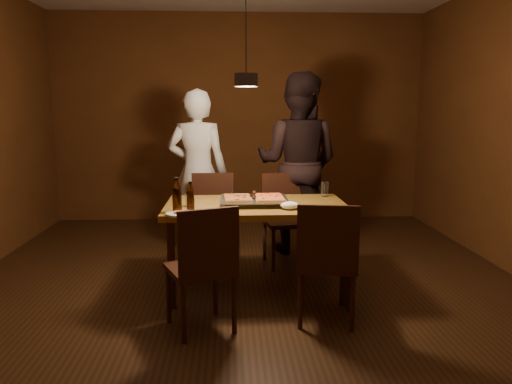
{
  "coord_description": "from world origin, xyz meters",
  "views": [
    {
      "loc": [
        -0.13,
        -3.9,
        1.54
      ],
      "look_at": [
        0.09,
        0.18,
        0.85
      ],
      "focal_mm": 35.0,
      "sensor_mm": 36.0,
      "label": 1
    }
  ],
  "objects_px": {
    "chair_far_left": "(212,210)",
    "pendant_lamp": "(246,79)",
    "chair_near_left": "(204,258)",
    "diner_dark": "(298,164)",
    "chair_near_right": "(327,252)",
    "beer_bottle_b": "(190,196)",
    "pizza_tray": "(254,201)",
    "chair_far_right": "(285,210)",
    "beer_bottle_a": "(177,195)",
    "diner_white": "(198,172)",
    "dining_table": "(256,212)",
    "plate_slice": "(181,214)"
  },
  "relations": [
    {
      "from": "chair_far_left",
      "to": "pendant_lamp",
      "type": "relative_size",
      "value": 0.44
    },
    {
      "from": "chair_near_left",
      "to": "diner_dark",
      "type": "relative_size",
      "value": 0.29
    },
    {
      "from": "chair_near_left",
      "to": "chair_near_right",
      "type": "relative_size",
      "value": 1.13
    },
    {
      "from": "chair_near_left",
      "to": "beer_bottle_b",
      "type": "xyz_separation_m",
      "value": [
        -0.13,
        0.55,
        0.33
      ]
    },
    {
      "from": "pizza_tray",
      "to": "pendant_lamp",
      "type": "xyz_separation_m",
      "value": [
        -0.07,
        -0.16,
        0.99
      ]
    },
    {
      "from": "chair_far_right",
      "to": "chair_far_left",
      "type": "bearing_deg",
      "value": -11.51
    },
    {
      "from": "beer_bottle_a",
      "to": "diner_dark",
      "type": "height_order",
      "value": "diner_dark"
    },
    {
      "from": "chair_far_right",
      "to": "diner_white",
      "type": "distance_m",
      "value": 1.05
    },
    {
      "from": "chair_far_right",
      "to": "pizza_tray",
      "type": "relative_size",
      "value": 0.88
    },
    {
      "from": "chair_near_left",
      "to": "beer_bottle_b",
      "type": "relative_size",
      "value": 2.39
    },
    {
      "from": "dining_table",
      "to": "chair_near_left",
      "type": "relative_size",
      "value": 2.73
    },
    {
      "from": "beer_bottle_b",
      "to": "pizza_tray",
      "type": "bearing_deg",
      "value": 25.8
    },
    {
      "from": "plate_slice",
      "to": "chair_near_right",
      "type": "bearing_deg",
      "value": -17.0
    },
    {
      "from": "chair_near_left",
      "to": "chair_near_right",
      "type": "xyz_separation_m",
      "value": [
        0.86,
        0.08,
        0.0
      ]
    },
    {
      "from": "beer_bottle_a",
      "to": "chair_near_right",
      "type": "bearing_deg",
      "value": -21.23
    },
    {
      "from": "chair_near_left",
      "to": "chair_near_right",
      "type": "bearing_deg",
      "value": -17.05
    },
    {
      "from": "dining_table",
      "to": "chair_near_left",
      "type": "distance_m",
      "value": 0.91
    },
    {
      "from": "chair_near_right",
      "to": "chair_near_left",
      "type": "bearing_deg",
      "value": -164.55
    },
    {
      "from": "chair_near_left",
      "to": "pendant_lamp",
      "type": "height_order",
      "value": "pendant_lamp"
    },
    {
      "from": "pendant_lamp",
      "to": "diner_white",
      "type": "bearing_deg",
      "value": 108.7
    },
    {
      "from": "dining_table",
      "to": "diner_dark",
      "type": "xyz_separation_m",
      "value": [
        0.51,
        1.19,
        0.28
      ]
    },
    {
      "from": "beer_bottle_a",
      "to": "beer_bottle_b",
      "type": "height_order",
      "value": "beer_bottle_a"
    },
    {
      "from": "chair_far_left",
      "to": "pendant_lamp",
      "type": "bearing_deg",
      "value": 110.3
    },
    {
      "from": "chair_near_right",
      "to": "plate_slice",
      "type": "xyz_separation_m",
      "value": [
        -1.04,
        0.32,
        0.22
      ]
    },
    {
      "from": "dining_table",
      "to": "chair_far_left",
      "type": "height_order",
      "value": "chair_far_left"
    },
    {
      "from": "beer_bottle_a",
      "to": "pendant_lamp",
      "type": "bearing_deg",
      "value": 13.4
    },
    {
      "from": "dining_table",
      "to": "chair_far_right",
      "type": "xyz_separation_m",
      "value": [
        0.33,
        0.77,
        -0.14
      ]
    },
    {
      "from": "dining_table",
      "to": "plate_slice",
      "type": "xyz_separation_m",
      "value": [
        -0.58,
        -0.41,
        0.08
      ]
    },
    {
      "from": "beer_bottle_a",
      "to": "diner_dark",
      "type": "distance_m",
      "value": 1.88
    },
    {
      "from": "chair_far_left",
      "to": "chair_near_right",
      "type": "height_order",
      "value": "same"
    },
    {
      "from": "chair_far_right",
      "to": "diner_white",
      "type": "xyz_separation_m",
      "value": [
        -0.89,
        0.45,
        0.33
      ]
    },
    {
      "from": "chair_near_right",
      "to": "diner_dark",
      "type": "height_order",
      "value": "diner_dark"
    },
    {
      "from": "diner_dark",
      "to": "plate_slice",
      "type": "bearing_deg",
      "value": 78.42
    },
    {
      "from": "beer_bottle_a",
      "to": "diner_white",
      "type": "xyz_separation_m",
      "value": [
        0.06,
        1.53,
        -0.02
      ]
    },
    {
      "from": "chair_far_right",
      "to": "chair_near_right",
      "type": "distance_m",
      "value": 1.5
    },
    {
      "from": "pizza_tray",
      "to": "beer_bottle_b",
      "type": "bearing_deg",
      "value": -155.45
    },
    {
      "from": "plate_slice",
      "to": "diner_white",
      "type": "xyz_separation_m",
      "value": [
        0.02,
        1.63,
        0.11
      ]
    },
    {
      "from": "diner_white",
      "to": "chair_far_left",
      "type": "bearing_deg",
      "value": 117.17
    },
    {
      "from": "chair_near_right",
      "to": "pizza_tray",
      "type": "distance_m",
      "value": 0.89
    },
    {
      "from": "diner_white",
      "to": "beer_bottle_a",
      "type": "bearing_deg",
      "value": 93.82
    },
    {
      "from": "chair_far_left",
      "to": "plate_slice",
      "type": "bearing_deg",
      "value": 83.83
    },
    {
      "from": "dining_table",
      "to": "pizza_tray",
      "type": "distance_m",
      "value": 0.1
    },
    {
      "from": "beer_bottle_b",
      "to": "diner_white",
      "type": "bearing_deg",
      "value": 91.45
    },
    {
      "from": "dining_table",
      "to": "pizza_tray",
      "type": "height_order",
      "value": "pizza_tray"
    },
    {
      "from": "chair_near_left",
      "to": "pendant_lamp",
      "type": "xyz_separation_m",
      "value": [
        0.31,
        0.63,
        1.22
      ]
    },
    {
      "from": "chair_far_right",
      "to": "plate_slice",
      "type": "xyz_separation_m",
      "value": [
        -0.91,
        -1.18,
        0.22
      ]
    },
    {
      "from": "pizza_tray",
      "to": "diner_white",
      "type": "relative_size",
      "value": 0.32
    },
    {
      "from": "pizza_tray",
      "to": "diner_dark",
      "type": "relative_size",
      "value": 0.29
    },
    {
      "from": "beer_bottle_a",
      "to": "diner_dark",
      "type": "xyz_separation_m",
      "value": [
        1.13,
        1.49,
        0.07
      ]
    },
    {
      "from": "plate_slice",
      "to": "diner_dark",
      "type": "xyz_separation_m",
      "value": [
        1.09,
        1.6,
        0.19
      ]
    }
  ]
}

